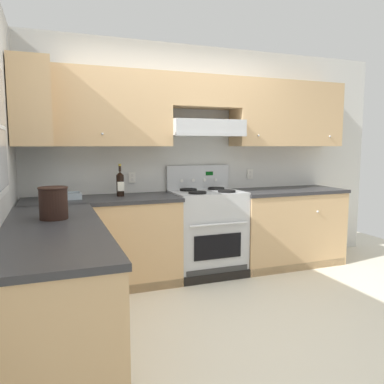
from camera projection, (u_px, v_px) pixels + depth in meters
name	position (u px, v px, depth m)	size (l,w,h in m)	color
ground_plane	(226.00, 328.00, 3.00)	(7.04, 7.04, 0.00)	beige
wall_back	(202.00, 141.00, 4.38)	(4.68, 0.57, 2.55)	silver
counter_back_run	(197.00, 235.00, 4.18)	(3.60, 0.65, 0.91)	tan
counter_left_run	(57.00, 294.00, 2.51)	(0.63, 1.91, 0.91)	tan
stove	(207.00, 231.00, 4.23)	(0.76, 0.62, 1.20)	#B7BABC
wine_bottle	(120.00, 183.00, 3.90)	(0.08, 0.08, 0.33)	black
bowl	(61.00, 197.00, 3.70)	(0.39, 0.22, 0.06)	#9EADB7
bucket	(53.00, 202.00, 2.68)	(0.21, 0.21, 0.23)	black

